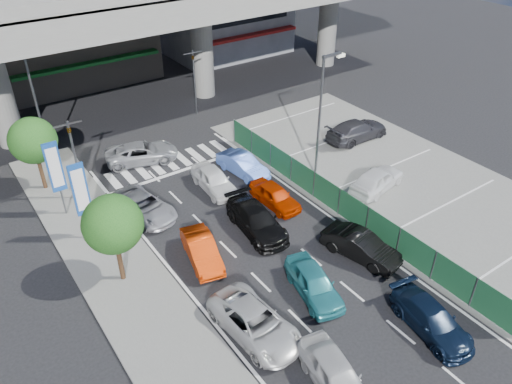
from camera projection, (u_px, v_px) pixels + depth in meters
ground at (287, 269)px, 25.02m from camera, size 120.00×120.00×0.00m
parking_lot at (404, 184)px, 31.63m from camera, size 12.00×28.00×0.06m
sidewalk_left at (124, 279)px, 24.38m from camera, size 4.00×30.00×0.12m
fence_run at (351, 210)px, 27.74m from camera, size 0.16×22.00×1.80m
expressway at (100, 3)px, 35.24m from camera, size 64.00×14.00×10.75m
traffic_light_left at (72, 141)px, 28.10m from camera, size 1.60×1.24×5.20m
traffic_light_right at (193, 66)px, 38.48m from camera, size 1.60×1.24×5.20m
street_lamp_right at (322, 108)px, 29.93m from camera, size 1.65×0.22×8.00m
street_lamp_left at (37, 94)px, 31.68m from camera, size 1.65×0.22×8.00m
signboard_near at (81, 192)px, 25.36m from camera, size 0.80×0.14×4.70m
signboard_far at (55, 169)px, 27.22m from camera, size 0.80×0.14×4.70m
tree_near at (113, 224)px, 22.55m from camera, size 2.80×2.80×4.80m
tree_far at (33, 141)px, 29.35m from camera, size 2.80×2.80×4.80m
van_white_back_left at (336, 376)px, 19.03m from camera, size 2.41×4.30×1.38m
minivan_navy_back at (431, 319)px, 21.47m from camera, size 2.37×4.45×1.23m
sedan_white_mid_left at (255, 322)px, 21.28m from camera, size 2.54×4.88×1.31m
taxi_teal_mid at (314, 283)px, 23.27m from camera, size 2.47×4.22×1.35m
hatch_black_mid_right at (361, 246)px, 25.47m from camera, size 2.40×4.39×1.37m
taxi_orange_left at (202, 250)px, 25.29m from camera, size 2.16×4.04×1.26m
sedan_black_mid at (257, 220)px, 27.31m from camera, size 2.41×4.93×1.38m
taxi_orange_right at (275, 196)px, 29.43m from camera, size 1.61×3.75×1.26m
wagon_silver_front_left at (143, 206)px, 28.53m from camera, size 2.98×4.87×1.26m
sedan_white_front_mid at (214, 180)px, 30.79m from camera, size 1.87×4.14×1.38m
kei_truck_front_right at (243, 165)px, 32.38m from camera, size 1.89×4.14×1.31m
crossing_wagon_silver at (142, 153)px, 33.73m from camera, size 5.26×3.55×1.34m
parked_sedan_white at (377, 179)px, 30.67m from camera, size 4.50×2.52×1.45m
parked_sedan_dgrey at (357, 130)px, 36.33m from camera, size 5.02×2.05×1.46m
traffic_cone at (319, 190)px, 30.35m from camera, size 0.41×0.41×0.66m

